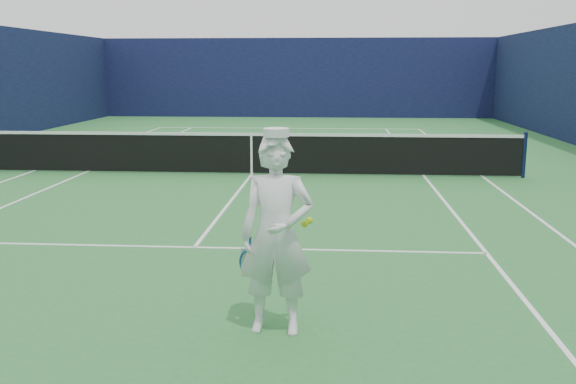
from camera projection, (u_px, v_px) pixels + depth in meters
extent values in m
plane|color=#2A6F32|center=(252.00, 174.00, 15.46)|extent=(80.00, 80.00, 0.00)
cube|color=white|center=(288.00, 128.00, 27.09)|extent=(11.03, 0.06, 0.01)
cube|color=white|center=(32.00, 172.00, 15.85)|extent=(0.06, 23.83, 0.01)
cube|color=white|center=(483.00, 177.00, 15.07)|extent=(0.06, 23.83, 0.01)
cube|color=white|center=(86.00, 172.00, 15.75)|extent=(0.06, 23.77, 0.01)
cube|color=white|center=(424.00, 176.00, 15.16)|extent=(0.06, 23.77, 0.01)
cube|color=white|center=(276.00, 143.00, 21.72)|extent=(8.23, 0.06, 0.01)
cube|color=white|center=(195.00, 247.00, 9.19)|extent=(8.23, 0.06, 0.01)
cube|color=white|center=(252.00, 174.00, 15.46)|extent=(0.06, 12.80, 0.01)
cube|color=white|center=(288.00, 129.00, 26.95)|extent=(0.06, 0.30, 0.01)
cube|color=#0F1338|center=(297.00, 78.00, 32.70)|extent=(20.12, 0.12, 4.00)
cylinder|color=#141E4C|center=(524.00, 155.00, 14.90)|extent=(0.09, 0.09, 1.07)
cube|color=black|center=(252.00, 154.00, 15.36)|extent=(12.79, 0.02, 0.92)
cube|color=white|center=(251.00, 134.00, 15.27)|extent=(12.79, 0.04, 0.07)
cube|color=white|center=(252.00, 155.00, 15.37)|extent=(0.05, 0.03, 0.94)
imported|color=white|center=(277.00, 235.00, 6.12)|extent=(0.73, 0.50, 1.93)
cylinder|color=white|center=(276.00, 132.00, 5.94)|extent=(0.24, 0.24, 0.08)
cube|color=white|center=(278.00, 134.00, 6.07)|extent=(0.18, 0.11, 0.02)
cylinder|color=navy|center=(249.00, 229.00, 6.23)|extent=(0.04, 0.09, 0.22)
cube|color=#1C4E98|center=(250.00, 245.00, 6.32)|extent=(0.02, 0.02, 0.14)
torus|color=#1C4E98|center=(252.00, 263.00, 6.42)|extent=(0.30, 0.11, 0.29)
cube|color=beige|center=(252.00, 263.00, 6.42)|extent=(0.22, 0.01, 0.30)
sphere|color=#BFD618|center=(305.00, 224.00, 6.17)|extent=(0.07, 0.07, 0.07)
sphere|color=#BFD618|center=(310.00, 220.00, 6.18)|extent=(0.07, 0.07, 0.07)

